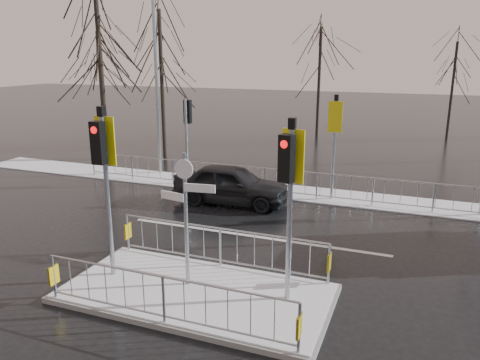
% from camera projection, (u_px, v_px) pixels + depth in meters
% --- Properties ---
extents(ground, '(120.00, 120.00, 0.00)m').
position_uv_depth(ground, '(196.00, 296.00, 10.50)').
color(ground, black).
rests_on(ground, ground).
extents(snow_verge, '(30.00, 2.00, 0.04)m').
position_uv_depth(snow_verge, '(294.00, 193.00, 18.24)').
color(snow_verge, white).
rests_on(snow_verge, ground).
extents(lane_markings, '(8.00, 11.38, 0.01)m').
position_uv_depth(lane_markings, '(189.00, 303.00, 10.20)').
color(lane_markings, silver).
rests_on(lane_markings, ground).
extents(traffic_island, '(6.00, 3.04, 4.15)m').
position_uv_depth(traffic_island, '(195.00, 280.00, 10.41)').
color(traffic_island, slate).
rests_on(traffic_island, ground).
extents(far_kerb_fixtures, '(18.00, 0.65, 3.83)m').
position_uv_depth(far_kerb_fixtures, '(299.00, 171.00, 17.42)').
color(far_kerb_fixtures, '#949BA2').
rests_on(far_kerb_fixtures, ground).
extents(car_far_lane, '(4.25, 1.86, 1.43)m').
position_uv_depth(car_far_lane, '(232.00, 184.00, 16.83)').
color(car_far_lane, black).
rests_on(car_far_lane, ground).
extents(tree_near_a, '(4.75, 4.75, 8.97)m').
position_uv_depth(tree_near_a, '(99.00, 35.00, 22.46)').
color(tree_near_a, black).
rests_on(tree_near_a, ground).
extents(tree_near_b, '(4.00, 4.00, 7.55)m').
position_uv_depth(tree_near_b, '(161.00, 56.00, 23.19)').
color(tree_near_b, black).
rests_on(tree_near_b, ground).
extents(tree_near_c, '(3.50, 3.50, 6.61)m').
position_uv_depth(tree_near_c, '(100.00, 68.00, 25.83)').
color(tree_near_c, black).
rests_on(tree_near_c, ground).
extents(tree_far_a, '(3.75, 3.75, 7.08)m').
position_uv_depth(tree_far_a, '(320.00, 61.00, 29.74)').
color(tree_far_a, black).
rests_on(tree_far_a, ground).
extents(tree_far_b, '(3.25, 3.25, 6.14)m').
position_uv_depth(tree_far_b, '(454.00, 72.00, 28.92)').
color(tree_far_b, black).
rests_on(tree_far_b, ground).
extents(street_lamp_left, '(1.25, 0.18, 8.20)m').
position_uv_depth(street_lamp_left, '(158.00, 72.00, 20.12)').
color(street_lamp_left, '#949BA2').
rests_on(street_lamp_left, ground).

